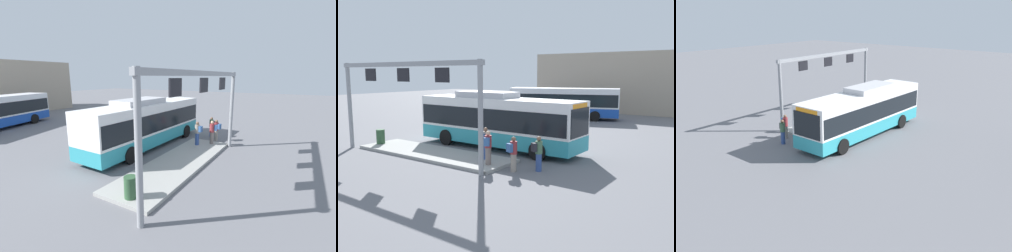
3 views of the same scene
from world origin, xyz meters
The scene contains 11 objects.
ground_plane centered at (0.00, 0.00, 0.00)m, with size 120.00×120.00×0.00m, color slate.
platform_curb centered at (-1.93, -3.57, 0.08)m, with size 10.00×2.80×0.16m, color #9E9E99.
bus_main centered at (-0.01, 0.00, 1.81)m, with size 10.94×2.86×3.46m.
bus_background_left centered at (-3.02, 15.32, 1.78)m, with size 11.00×5.70×3.10m.
person_boarding centered at (4.68, -3.09, 0.89)m, with size 0.53×0.61×1.67m.
person_waiting_near centered at (3.76, -3.83, 0.89)m, with size 0.41×0.57×1.67m.
person_waiting_mid centered at (1.58, -3.19, 1.05)m, with size 0.39×0.56×1.67m.
person_waiting_far centered at (2.39, -3.98, 1.05)m, with size 0.48×0.60×1.67m.
platform_sign_gantry centered at (-2.30, -5.11, 3.83)m, with size 10.76×0.24×5.20m.
station_building centered at (0.11, 26.67, 3.49)m, with size 21.14×8.00×6.98m, color tan.
trash_bin centered at (-6.42, -3.80, 0.61)m, with size 0.52×0.52×0.90m, color #2D5133.
Camera 2 is at (12.70, -17.02, 4.58)m, focal length 37.43 mm.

